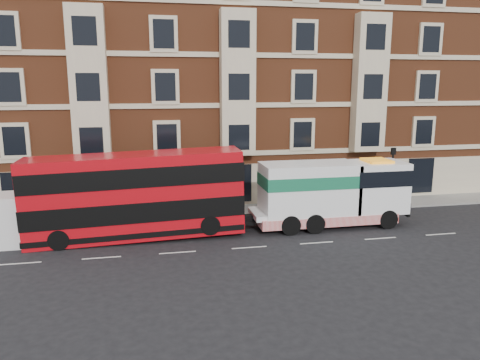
% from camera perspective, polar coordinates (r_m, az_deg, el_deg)
% --- Properties ---
extents(ground, '(120.00, 120.00, 0.00)m').
position_cam_1_polar(ground, '(26.52, 1.13, -8.24)').
color(ground, black).
rests_on(ground, ground).
extents(sidewalk, '(90.00, 3.00, 0.15)m').
position_cam_1_polar(sidewalk, '(33.51, -1.65, -3.82)').
color(sidewalk, slate).
rests_on(sidewalk, ground).
extents(victorian_terrace, '(45.00, 12.00, 20.40)m').
position_cam_1_polar(victorian_terrace, '(39.79, -2.89, 13.17)').
color(victorian_terrace, brown).
rests_on(victorian_terrace, ground).
extents(lamp_post_west, '(0.35, 0.15, 4.35)m').
position_cam_1_polar(lamp_post_west, '(31.19, -12.19, -0.34)').
color(lamp_post_west, black).
rests_on(lamp_post_west, sidewalk).
extents(lamp_post_east, '(0.35, 0.15, 4.35)m').
position_cam_1_polar(lamp_post_east, '(35.72, 18.03, 0.86)').
color(lamp_post_east, black).
rests_on(lamp_post_east, sidewalk).
extents(double_decker_bus, '(12.46, 2.86, 5.05)m').
position_cam_1_polar(double_decker_bus, '(28.05, -12.62, -1.71)').
color(double_decker_bus, red).
rests_on(double_decker_bus, ground).
extents(tow_truck, '(9.98, 2.95, 4.16)m').
position_cam_1_polar(tow_truck, '(30.34, 10.84, -1.53)').
color(tow_truck, white).
rests_on(tow_truck, ground).
extents(box_van, '(5.66, 2.53, 2.91)m').
position_cam_1_polar(box_van, '(29.68, -26.63, -4.43)').
color(box_van, silver).
rests_on(box_van, ground).
extents(pedestrian, '(0.56, 0.37, 1.50)m').
position_cam_1_polar(pedestrian, '(34.01, -25.51, -3.31)').
color(pedestrian, '#1D1831').
rests_on(pedestrian, sidewalk).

